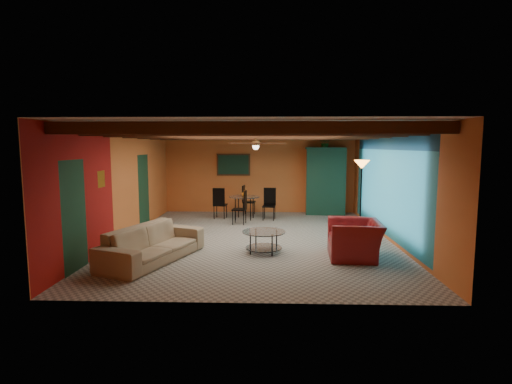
{
  "coord_description": "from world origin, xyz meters",
  "views": [
    {
      "loc": [
        0.32,
        -9.54,
        2.3
      ],
      "look_at": [
        0.0,
        0.2,
        1.15
      ],
      "focal_mm": 27.62,
      "sensor_mm": 36.0,
      "label": 1
    }
  ],
  "objects_px": {
    "dining_table": "(244,203)",
    "floor_lamp": "(361,198)",
    "armoire": "(325,182)",
    "potted_plant": "(325,142)",
    "armchair": "(355,239)",
    "coffee_table": "(264,242)",
    "vase": "(244,185)",
    "sofa": "(153,243)"
  },
  "relations": [
    {
      "from": "coffee_table",
      "to": "armoire",
      "type": "distance_m",
      "value": 5.38
    },
    {
      "from": "armchair",
      "to": "dining_table",
      "type": "relative_size",
      "value": 0.62
    },
    {
      "from": "floor_lamp",
      "to": "dining_table",
      "type": "bearing_deg",
      "value": 144.09
    },
    {
      "from": "armchair",
      "to": "floor_lamp",
      "type": "distance_m",
      "value": 2.12
    },
    {
      "from": "armoire",
      "to": "potted_plant",
      "type": "bearing_deg",
      "value": 0.0
    },
    {
      "from": "armchair",
      "to": "armoire",
      "type": "bearing_deg",
      "value": -176.84
    },
    {
      "from": "dining_table",
      "to": "vase",
      "type": "relative_size",
      "value": 10.18
    },
    {
      "from": "coffee_table",
      "to": "vase",
      "type": "bearing_deg",
      "value": 99.64
    },
    {
      "from": "coffee_table",
      "to": "floor_lamp",
      "type": "height_order",
      "value": "floor_lamp"
    },
    {
      "from": "potted_plant",
      "to": "vase",
      "type": "xyz_separation_m",
      "value": [
        -2.64,
        -1.05,
        -1.31
      ]
    },
    {
      "from": "armchair",
      "to": "armoire",
      "type": "relative_size",
      "value": 0.54
    },
    {
      "from": "sofa",
      "to": "dining_table",
      "type": "xyz_separation_m",
      "value": [
        1.55,
        4.56,
        0.15
      ]
    },
    {
      "from": "sofa",
      "to": "floor_lamp",
      "type": "distance_m",
      "value": 5.23
    },
    {
      "from": "coffee_table",
      "to": "floor_lamp",
      "type": "distance_m",
      "value": 3.03
    },
    {
      "from": "sofa",
      "to": "dining_table",
      "type": "relative_size",
      "value": 1.26
    },
    {
      "from": "coffee_table",
      "to": "floor_lamp",
      "type": "relative_size",
      "value": 0.48
    },
    {
      "from": "sofa",
      "to": "floor_lamp",
      "type": "relative_size",
      "value": 1.24
    },
    {
      "from": "armoire",
      "to": "floor_lamp",
      "type": "height_order",
      "value": "armoire"
    },
    {
      "from": "potted_plant",
      "to": "armchair",
      "type": "bearing_deg",
      "value": -91.15
    },
    {
      "from": "potted_plant",
      "to": "vase",
      "type": "distance_m",
      "value": 3.13
    },
    {
      "from": "coffee_table",
      "to": "vase",
      "type": "height_order",
      "value": "vase"
    },
    {
      "from": "sofa",
      "to": "dining_table",
      "type": "height_order",
      "value": "dining_table"
    },
    {
      "from": "dining_table",
      "to": "coffee_table",
      "type": "bearing_deg",
      "value": -80.36
    },
    {
      "from": "armchair",
      "to": "dining_table",
      "type": "height_order",
      "value": "dining_table"
    },
    {
      "from": "sofa",
      "to": "floor_lamp",
      "type": "bearing_deg",
      "value": -42.84
    },
    {
      "from": "armoire",
      "to": "armchair",
      "type": "bearing_deg",
      "value": -86.17
    },
    {
      "from": "dining_table",
      "to": "vase",
      "type": "distance_m",
      "value": 0.59
    },
    {
      "from": "dining_table",
      "to": "floor_lamp",
      "type": "relative_size",
      "value": 0.98
    },
    {
      "from": "armchair",
      "to": "vase",
      "type": "xyz_separation_m",
      "value": [
        -2.54,
        4.2,
        0.71
      ]
    },
    {
      "from": "sofa",
      "to": "dining_table",
      "type": "bearing_deg",
      "value": 1.85
    },
    {
      "from": "armchair",
      "to": "potted_plant",
      "type": "height_order",
      "value": "potted_plant"
    },
    {
      "from": "coffee_table",
      "to": "dining_table",
      "type": "bearing_deg",
      "value": 99.64
    },
    {
      "from": "sofa",
      "to": "coffee_table",
      "type": "bearing_deg",
      "value": -52.24
    },
    {
      "from": "dining_table",
      "to": "potted_plant",
      "type": "bearing_deg",
      "value": 21.69
    },
    {
      "from": "coffee_table",
      "to": "potted_plant",
      "type": "xyz_separation_m",
      "value": [
        1.99,
        4.93,
        2.17
      ]
    },
    {
      "from": "coffee_table",
      "to": "dining_table",
      "type": "xyz_separation_m",
      "value": [
        -0.66,
        3.88,
        0.26
      ]
    },
    {
      "from": "armoire",
      "to": "floor_lamp",
      "type": "relative_size",
      "value": 1.12
    },
    {
      "from": "vase",
      "to": "sofa",
      "type": "bearing_deg",
      "value": -108.79
    },
    {
      "from": "dining_table",
      "to": "armoire",
      "type": "distance_m",
      "value": 2.91
    },
    {
      "from": "coffee_table",
      "to": "armoire",
      "type": "height_order",
      "value": "armoire"
    },
    {
      "from": "sofa",
      "to": "armoire",
      "type": "bearing_deg",
      "value": -16.15
    },
    {
      "from": "dining_table",
      "to": "armoire",
      "type": "xyz_separation_m",
      "value": [
        2.64,
        1.05,
        0.59
      ]
    }
  ]
}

